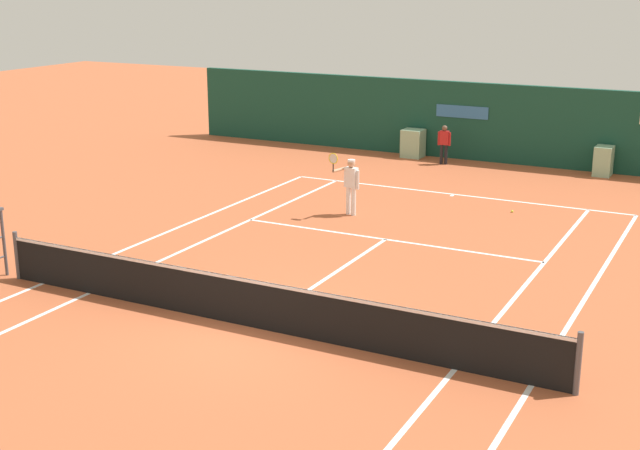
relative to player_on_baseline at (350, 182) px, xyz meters
name	(u,v)px	position (x,y,z in m)	size (l,w,h in m)	color
ground_plane	(268,317)	(1.80, -7.53, -0.95)	(80.00, 80.00, 0.01)	#B25633
tennis_net	(252,302)	(1.80, -8.11, -0.44)	(12.10, 0.10, 1.07)	#4C4C51
sponsor_back_wall	(504,125)	(1.78, 8.86, 0.39)	(25.00, 1.02, 2.78)	#144233
player_on_baseline	(350,182)	(0.00, 0.00, 0.00)	(0.73, 0.65, 1.81)	white
ball_kid_centre_post	(444,142)	(0.02, 7.65, -0.16)	(0.46, 0.22, 1.38)	black
tennis_ball_near_service_line	(512,211)	(3.94, 2.33, -0.92)	(0.07, 0.07, 0.07)	#CCE033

